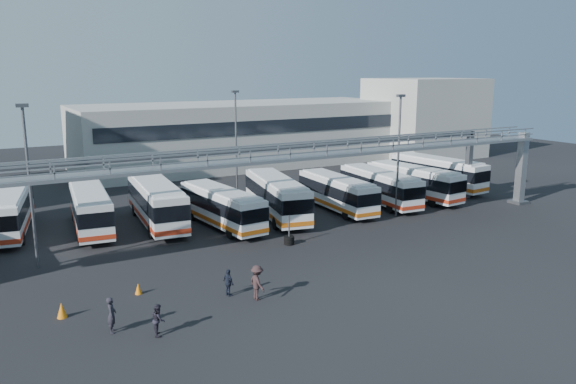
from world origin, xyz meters
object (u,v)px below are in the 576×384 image
bus_3 (156,201)px  bus_9 (438,172)px  light_pole_mid (399,149)px  bus_5 (277,196)px  light_pole_left (29,178)px  cone_left (62,310)px  bus_4 (222,206)px  bus_6 (337,192)px  pedestrian_b (158,320)px  pedestrian_c (257,283)px  bus_2 (90,208)px  tire_stack (289,239)px  bus_7 (380,186)px  pedestrian_d (228,283)px  bus_1 (9,210)px  pedestrian_a (112,315)px  bus_8 (413,181)px  cone_right (138,289)px

bus_3 → bus_9: size_ratio=1.05×
light_pole_mid → bus_5: light_pole_mid is taller
bus_3 → light_pole_left: bearing=-141.6°
light_pole_mid → cone_left: bearing=-165.0°
bus_4 → bus_6: bus_4 is taller
light_pole_left → pedestrian_b: 14.14m
bus_3 → pedestrian_c: bearing=-83.7°
bus_4 → pedestrian_c: (-3.95, -14.23, -0.74)m
light_pole_mid → bus_5: 10.87m
light_pole_left → bus_3: 11.94m
bus_2 → pedestrian_b: size_ratio=7.14×
pedestrian_c → tire_stack: size_ratio=0.90×
light_pole_mid → light_pole_left: bearing=178.0°
bus_7 → bus_6: bearing=-175.3°
light_pole_mid → pedestrian_d: size_ratio=6.68×
bus_4 → pedestrian_c: size_ratio=5.36×
bus_4 → bus_5: bus_5 is taller
light_pole_left → cone_left: bearing=-88.3°
light_pole_left → bus_3: bearing=33.1°
bus_3 → cone_left: bus_3 is taller
bus_1 → pedestrian_a: bearing=-71.7°
pedestrian_b → pedestrian_c: 6.05m
pedestrian_d → tire_stack: bearing=-59.8°
bus_6 → bus_1: bearing=169.4°
bus_1 → pedestrian_b: bus_1 is taller
bus_1 → bus_8: size_ratio=1.04×
cone_right → bus_4: bearing=47.8°
bus_2 → bus_3: size_ratio=0.93×
light_pole_left → bus_7: light_pole_left is taller
bus_4 → bus_5: bearing=0.3°
pedestrian_b → pedestrian_c: pedestrian_c is taller
bus_4 → tire_stack: size_ratio=4.84×
cone_left → bus_9: bearing=19.7°
light_pole_mid → bus_9: size_ratio=0.92×
bus_3 → pedestrian_c: bus_3 is taller
light_pole_mid → bus_6: (-3.31, 4.08, -4.05)m
bus_5 → cone_right: bus_5 is taller
tire_stack → bus_2: bearing=137.1°
bus_7 → pedestrian_a: bus_7 is taller
light_pole_mid → pedestrian_c: 21.41m
pedestrian_d → cone_left: bearing=68.9°
bus_8 → pedestrian_d: bearing=-158.4°
bus_2 → pedestrian_d: (4.04, -17.21, -1.03)m
light_pole_left → bus_2: light_pole_left is taller
bus_6 → pedestrian_b: bearing=-139.8°
cone_left → tire_stack: bearing=17.3°
bus_6 → bus_9: 14.40m
pedestrian_a → bus_8: bearing=-48.4°
bus_3 → tire_stack: bearing=-50.3°
bus_9 → pedestrian_a: bus_9 is taller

